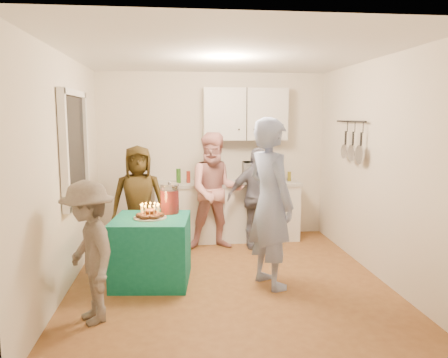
{
  "coord_description": "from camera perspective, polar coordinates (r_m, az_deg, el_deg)",
  "views": [
    {
      "loc": [
        -0.59,
        -4.94,
        1.91
      ],
      "look_at": [
        0.0,
        0.35,
        1.15
      ],
      "focal_mm": 35.0,
      "sensor_mm": 36.0,
      "label": 1
    }
  ],
  "objects": [
    {
      "name": "punch_jar",
      "position": [
        5.27,
        -7.12,
        -2.65
      ],
      "size": [
        0.22,
        0.22,
        0.34
      ],
      "primitive_type": "cylinder",
      "color": "red",
      "rests_on": "party_table"
    },
    {
      "name": "party_table",
      "position": [
        5.2,
        -9.43,
        -9.11
      ],
      "size": [
        0.93,
        0.93,
        0.76
      ],
      "primitive_type": "cube",
      "rotation": [
        0.0,
        0.0,
        -0.1
      ],
      "color": "#106B55",
      "rests_on": "floor"
    },
    {
      "name": "child_near_left",
      "position": [
        4.27,
        -17.22,
        -9.12
      ],
      "size": [
        0.83,
        1.0,
        1.34
      ],
      "primitive_type": "imported",
      "rotation": [
        0.0,
        0.0,
        -1.11
      ],
      "color": "#5A5148",
      "rests_on": "floor"
    },
    {
      "name": "left_wall",
      "position": [
        5.12,
        -19.98,
        0.8
      ],
      "size": [
        4.0,
        4.0,
        0.0
      ],
      "primitive_type": "plane",
      "color": "silver",
      "rests_on": "floor"
    },
    {
      "name": "donut_cake",
      "position": [
        5.06,
        -9.64,
        -4.08
      ],
      "size": [
        0.38,
        0.38,
        0.18
      ],
      "primitive_type": null,
      "color": "#381C0C",
      "rests_on": "party_table"
    },
    {
      "name": "floor",
      "position": [
        5.33,
        0.43,
        -12.88
      ],
      "size": [
        4.0,
        4.0,
        0.0
      ],
      "primitive_type": "plane",
      "color": "brown",
      "rests_on": "ground"
    },
    {
      "name": "microwave",
      "position": [
        6.82,
        4.85,
        0.96
      ],
      "size": [
        0.56,
        0.38,
        0.31
      ],
      "primitive_type": "imported",
      "rotation": [
        0.0,
        0.0,
        -0.02
      ],
      "color": "white",
      "rests_on": "countertop"
    },
    {
      "name": "window_night",
      "position": [
        5.38,
        -19.06,
        3.85
      ],
      "size": [
        0.04,
        1.0,
        1.2
      ],
      "primitive_type": "cube",
      "color": "black",
      "rests_on": "left_wall"
    },
    {
      "name": "back_wall",
      "position": [
        6.99,
        -1.51,
        3.11
      ],
      "size": [
        3.6,
        3.6,
        0.0
      ],
      "primitive_type": "plane",
      "color": "silver",
      "rests_on": "floor"
    },
    {
      "name": "ceiling",
      "position": [
        5.02,
        0.46,
        16.02
      ],
      "size": [
        4.0,
        4.0,
        0.0
      ],
      "primitive_type": "plane",
      "color": "white",
      "rests_on": "floor"
    },
    {
      "name": "pot_rack",
      "position": [
        6.1,
        15.94,
        4.9
      ],
      "size": [
        0.12,
        1.0,
        0.6
      ],
      "primitive_type": "cube",
      "color": "black",
      "rests_on": "right_wall"
    },
    {
      "name": "right_wall",
      "position": [
        5.52,
        19.34,
        1.33
      ],
      "size": [
        4.0,
        4.0,
        0.0
      ],
      "primitive_type": "plane",
      "color": "silver",
      "rests_on": "floor"
    },
    {
      "name": "woman_back_right",
      "position": [
        6.41,
        4.21,
        -2.43
      ],
      "size": [
        0.9,
        0.45,
        1.48
      ],
      "primitive_type": "imported",
      "rotation": [
        0.0,
        0.0,
        0.1
      ],
      "color": "black",
      "rests_on": "floor"
    },
    {
      "name": "woman_back_center",
      "position": [
        6.31,
        -1.09,
        -1.6
      ],
      "size": [
        0.84,
        0.66,
        1.69
      ],
      "primitive_type": "imported",
      "rotation": [
        0.0,
        0.0,
        0.03
      ],
      "color": "#D16D72",
      "rests_on": "floor"
    },
    {
      "name": "countertop",
      "position": [
        6.76,
        0.41,
        -0.59
      ],
      "size": [
        2.24,
        0.62,
        0.05
      ],
      "primitive_type": "cube",
      "color": "beige",
      "rests_on": "counter"
    },
    {
      "name": "counter",
      "position": [
        6.85,
        0.41,
        -4.36
      ],
      "size": [
        2.2,
        0.58,
        0.86
      ],
      "primitive_type": "cube",
      "color": "white",
      "rests_on": "floor"
    },
    {
      "name": "woman_back_left",
      "position": [
        6.19,
        -11.09,
        -2.73
      ],
      "size": [
        0.79,
        0.56,
        1.52
      ],
      "primitive_type": "imported",
      "rotation": [
        0.0,
        0.0,
        0.1
      ],
      "color": "brown",
      "rests_on": "floor"
    },
    {
      "name": "man_birthday",
      "position": [
        4.91,
        6.07,
        -3.14
      ],
      "size": [
        0.69,
        0.82,
        1.91
      ],
      "primitive_type": "imported",
      "rotation": [
        0.0,
        0.0,
        1.97
      ],
      "color": "#8B9CCB",
      "rests_on": "floor"
    },
    {
      "name": "upper_cabinet",
      "position": [
        6.88,
        2.78,
        8.44
      ],
      "size": [
        1.3,
        0.3,
        0.8
      ],
      "primitive_type": "cube",
      "color": "white",
      "rests_on": "back_wall"
    }
  ]
}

